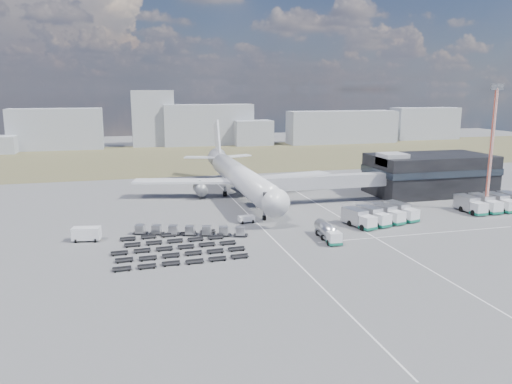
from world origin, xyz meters
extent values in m
plane|color=#565659|center=(0.00, 0.00, 0.00)|extent=(420.00, 420.00, 0.00)
cube|color=#4A4A2C|center=(0.00, 110.00, 0.01)|extent=(420.00, 90.00, 0.01)
cube|color=silver|center=(-2.00, 5.00, 0.01)|extent=(0.25, 110.00, 0.01)
cube|color=silver|center=(16.00, 5.00, 0.01)|extent=(0.25, 110.00, 0.01)
cube|color=silver|center=(25.00, -8.00, 0.01)|extent=(40.00, 0.25, 0.01)
cube|color=black|center=(48.00, 24.00, 5.00)|extent=(30.00, 16.00, 10.00)
cube|color=#262D38|center=(48.00, 24.00, 6.20)|extent=(30.40, 16.40, 1.60)
cube|color=#939399|center=(36.00, 22.00, 9.50)|extent=(6.00, 6.00, 3.00)
cube|color=#939399|center=(18.10, 20.50, 5.10)|extent=(29.80, 3.00, 3.00)
cube|color=#939399|center=(4.70, 20.00, 5.10)|extent=(4.00, 3.60, 3.40)
cylinder|color=slate|center=(6.20, 20.50, 2.55)|extent=(0.70, 0.70, 5.10)
cylinder|color=black|center=(6.20, 20.50, 0.45)|extent=(1.40, 0.90, 1.40)
cylinder|color=silver|center=(0.00, 30.00, 5.30)|extent=(5.60, 48.00, 5.60)
cone|color=silver|center=(0.00, 3.50, 5.30)|extent=(5.60, 5.00, 5.60)
cone|color=silver|center=(0.00, 58.00, 6.10)|extent=(5.60, 8.00, 5.60)
cube|color=black|center=(0.00, 5.50, 6.10)|extent=(2.20, 2.00, 0.80)
cube|color=silver|center=(-13.00, 35.00, 4.10)|extent=(25.59, 11.38, 0.50)
cube|color=silver|center=(13.00, 35.00, 4.10)|extent=(25.59, 11.38, 0.50)
cylinder|color=slate|center=(-9.50, 33.00, 2.40)|extent=(3.00, 5.00, 3.00)
cylinder|color=slate|center=(9.50, 33.00, 2.40)|extent=(3.00, 5.00, 3.00)
cube|color=silver|center=(-5.50, 60.00, 6.50)|extent=(9.49, 5.63, 0.35)
cube|color=silver|center=(5.50, 60.00, 6.50)|extent=(9.49, 5.63, 0.35)
cube|color=silver|center=(0.00, 61.00, 11.80)|extent=(0.50, 9.06, 11.45)
cylinder|color=slate|center=(0.00, 9.00, 1.25)|extent=(0.50, 0.50, 2.50)
cylinder|color=slate|center=(-3.20, 34.00, 1.25)|extent=(0.60, 0.60, 2.50)
cylinder|color=slate|center=(3.20, 34.00, 1.25)|extent=(0.60, 0.60, 2.50)
cylinder|color=black|center=(0.00, 9.00, 0.50)|extent=(0.50, 1.20, 1.20)
cube|color=#979BA5|center=(-55.83, 151.01, 9.02)|extent=(39.44, 12.00, 18.03)
cube|color=#979BA5|center=(-13.53, 155.11, 12.93)|extent=(19.21, 12.00, 25.85)
cube|color=#979BA5|center=(12.25, 152.29, 9.61)|extent=(42.42, 12.00, 19.23)
cube|color=#979BA5|center=(32.79, 146.87, 5.84)|extent=(18.07, 12.00, 11.68)
cube|color=#979BA5|center=(77.47, 143.67, 7.92)|extent=(54.25, 12.00, 15.84)
cube|color=#979BA5|center=(96.11, 145.78, 7.70)|extent=(21.16, 12.00, 15.41)
cube|color=#979BA5|center=(129.33, 151.43, 8.35)|extent=(35.86, 12.00, 16.69)
cube|color=silver|center=(7.05, -10.22, 1.30)|extent=(2.26, 2.26, 2.06)
cube|color=#126A51|center=(7.05, -10.22, 0.49)|extent=(2.36, 2.36, 0.45)
cylinder|color=#B6B6BB|center=(7.29, -5.85, 1.70)|extent=(2.61, 6.83, 2.24)
cube|color=slate|center=(7.29, -5.85, 0.67)|extent=(2.52, 6.82, 0.31)
cylinder|color=black|center=(7.22, -7.19, 0.45)|extent=(2.38, 1.11, 0.98)
cube|color=silver|center=(-4.00, 8.00, 0.71)|extent=(3.29, 2.06, 1.43)
cube|color=silver|center=(-34.08, 3.15, 1.25)|extent=(5.07, 2.94, 2.51)
cube|color=silver|center=(4.07, 40.14, 1.69)|extent=(3.03, 6.52, 2.96)
cube|color=#126A51|center=(4.07, 40.14, 0.48)|extent=(3.14, 6.63, 0.48)
cube|color=silver|center=(17.07, -2.98, 1.44)|extent=(3.10, 3.02, 2.44)
cube|color=#126A51|center=(17.07, -2.98, 0.50)|extent=(3.23, 3.16, 0.50)
cube|color=#B6B6BB|center=(16.06, 0.77, 1.89)|extent=(3.90, 5.62, 2.88)
cube|color=silver|center=(20.71, -2.00, 1.44)|extent=(3.10, 3.02, 2.44)
cube|color=#126A51|center=(20.71, -2.00, 0.50)|extent=(3.23, 3.16, 0.50)
cube|color=#B6B6BB|center=(19.70, 1.75, 1.89)|extent=(3.90, 5.62, 2.88)
cube|color=silver|center=(24.35, -1.02, 1.44)|extent=(3.10, 3.02, 2.44)
cube|color=#126A51|center=(24.35, -1.02, 0.50)|extent=(3.23, 3.16, 0.50)
cube|color=#B6B6BB|center=(23.34, 2.73, 1.89)|extent=(3.90, 5.62, 2.88)
cube|color=silver|center=(27.99, -0.04, 1.44)|extent=(3.10, 3.02, 2.44)
cube|color=#126A51|center=(27.99, -0.04, 0.50)|extent=(3.23, 3.16, 0.50)
cube|color=#B6B6BB|center=(26.99, 3.71, 1.89)|extent=(3.90, 5.62, 2.88)
cube|color=silver|center=(44.98, 1.18, 1.49)|extent=(2.72, 2.61, 2.53)
cube|color=#126A51|center=(44.98, 1.18, 0.52)|extent=(2.84, 2.73, 0.52)
cube|color=#B6B6BB|center=(44.84, 5.20, 1.95)|extent=(2.93, 5.37, 2.99)
cube|color=silver|center=(48.88, 1.31, 1.49)|extent=(2.72, 2.61, 2.53)
cube|color=#126A51|center=(48.88, 1.31, 0.52)|extent=(2.84, 2.73, 0.52)
cube|color=#B6B6BB|center=(48.75, 5.33, 1.95)|extent=(2.93, 5.37, 2.99)
cube|color=silver|center=(52.78, 1.44, 1.49)|extent=(2.72, 2.61, 2.53)
cube|color=#126A51|center=(52.78, 1.44, 0.52)|extent=(2.84, 2.73, 0.52)
cube|color=#B6B6BB|center=(52.65, 5.46, 1.95)|extent=(2.93, 5.37, 2.99)
cube|color=#B6B6BB|center=(56.55, 5.59, 1.95)|extent=(2.93, 5.37, 2.99)
cube|color=black|center=(-24.83, 4.99, 0.29)|extent=(2.88, 2.28, 0.17)
cube|color=#B6B6BB|center=(-24.83, 4.99, 1.11)|extent=(1.97, 1.97, 1.45)
cube|color=black|center=(-21.91, 3.98, 0.29)|extent=(2.88, 2.28, 0.17)
cube|color=#B6B6BB|center=(-21.91, 3.98, 1.11)|extent=(1.97, 1.97, 1.45)
cube|color=black|center=(-18.98, 2.98, 0.29)|extent=(2.88, 2.28, 0.17)
cube|color=#B6B6BB|center=(-18.98, 2.98, 1.11)|extent=(1.97, 1.97, 1.45)
cube|color=black|center=(-16.06, 1.97, 0.29)|extent=(2.88, 2.28, 0.17)
cube|color=#B6B6BB|center=(-16.06, 1.97, 1.11)|extent=(1.97, 1.97, 1.45)
cube|color=black|center=(-13.13, 0.96, 0.29)|extent=(2.88, 2.28, 0.17)
cube|color=#B6B6BB|center=(-13.13, 0.96, 1.11)|extent=(1.97, 1.97, 1.45)
cube|color=black|center=(-10.21, -0.05, 0.29)|extent=(2.88, 2.28, 0.17)
cube|color=#B6B6BB|center=(-10.21, -0.05, 1.11)|extent=(1.97, 1.97, 1.45)
cube|color=black|center=(-7.28, -1.05, 0.29)|extent=(2.88, 2.28, 0.17)
cube|color=#B6B6BB|center=(-7.28, -1.05, 1.11)|extent=(1.97, 1.97, 1.45)
cube|color=black|center=(-19.08, -12.96, 0.33)|extent=(21.73, 2.49, 0.65)
cube|color=black|center=(-19.28, -9.17, 0.33)|extent=(21.73, 2.49, 0.65)
cube|color=black|center=(-19.48, -5.38, 0.33)|extent=(21.73, 2.49, 0.65)
cube|color=black|center=(-19.68, -1.59, 0.33)|extent=(18.12, 2.30, 0.65)
cube|color=black|center=(-19.88, 2.20, 0.33)|extent=(18.12, 2.30, 0.65)
cylinder|color=red|center=(48.96, 3.99, 13.20)|extent=(0.74, 0.74, 26.40)
cube|color=slate|center=(48.96, 3.99, 26.72)|extent=(2.59, 1.50, 1.27)
cube|color=#565659|center=(48.96, 3.99, 0.16)|extent=(2.11, 2.11, 0.32)
camera|label=1|loc=(-26.69, -85.84, 26.15)|focal=35.00mm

